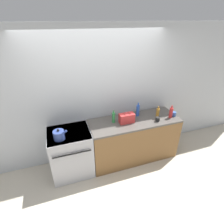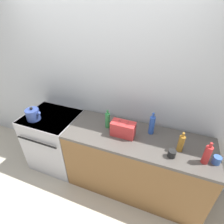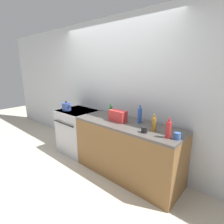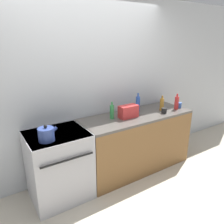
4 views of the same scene
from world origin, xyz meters
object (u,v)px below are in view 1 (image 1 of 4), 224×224
(cup_black, at_px, (158,119))
(toaster, at_px, (127,118))
(bottle_red, at_px, (171,113))
(kettle, at_px, (59,135))
(cup_blue, at_px, (174,114))
(bottle_amber, at_px, (158,113))
(bottle_green, at_px, (114,117))
(bottle_blue, at_px, (138,110))
(stove, at_px, (71,152))

(cup_black, bearing_deg, toaster, 165.89)
(bottle_red, bearing_deg, kettle, -179.56)
(toaster, height_order, cup_black, toaster)
(bottle_red, xyz_separation_m, cup_blue, (0.11, 0.03, -0.07))
(bottle_amber, height_order, bottle_green, bottle_green)
(bottle_green, height_order, cup_blue, bottle_green)
(bottle_blue, distance_m, bottle_green, 0.54)
(stove, xyz_separation_m, bottle_amber, (1.73, -0.04, 0.54))
(bottle_green, bearing_deg, cup_blue, -7.33)
(kettle, xyz_separation_m, bottle_green, (1.01, 0.21, 0.03))
(bottle_amber, height_order, cup_blue, bottle_amber)
(bottle_blue, bearing_deg, kettle, -169.51)
(bottle_blue, height_order, cup_black, bottle_blue)
(cup_blue, bearing_deg, stove, 177.46)
(bottle_blue, height_order, cup_blue, bottle_blue)
(bottle_green, height_order, cup_black, bottle_green)
(bottle_amber, relative_size, bottle_red, 0.93)
(toaster, xyz_separation_m, bottle_red, (0.90, -0.11, 0.02))
(bottle_amber, relative_size, bottle_green, 0.96)
(toaster, bearing_deg, kettle, -174.29)
(bottle_amber, xyz_separation_m, bottle_blue, (-0.34, 0.18, 0.02))
(cup_black, bearing_deg, bottle_red, 6.96)
(kettle, xyz_separation_m, toaster, (1.24, 0.12, 0.01))
(bottle_blue, distance_m, bottle_red, 0.65)
(bottle_blue, bearing_deg, cup_black, -48.53)
(bottle_blue, relative_size, cup_black, 3.53)
(toaster, relative_size, bottle_blue, 0.98)
(stove, relative_size, bottle_red, 3.48)
(stove, bearing_deg, bottle_amber, -1.22)
(cup_blue, bearing_deg, bottle_red, -163.87)
(stove, bearing_deg, cup_blue, -2.54)
(cup_blue, bearing_deg, cup_black, -170.68)
(bottle_blue, distance_m, cup_black, 0.42)
(cup_black, bearing_deg, bottle_blue, 131.47)
(kettle, relative_size, bottle_blue, 0.78)
(cup_blue, bearing_deg, toaster, 175.62)
(bottle_amber, distance_m, bottle_red, 0.26)
(cup_blue, height_order, cup_black, cup_blue)
(stove, relative_size, toaster, 3.18)
(toaster, xyz_separation_m, bottle_green, (-0.23, 0.08, 0.01))
(bottle_blue, relative_size, bottle_green, 1.15)
(bottle_amber, xyz_separation_m, bottle_red, (0.24, -0.09, 0.01))
(toaster, relative_size, bottle_green, 1.13)
(bottle_amber, xyz_separation_m, cup_blue, (0.35, -0.06, -0.06))
(kettle, bearing_deg, bottle_green, 11.55)
(toaster, relative_size, bottle_red, 1.10)
(toaster, bearing_deg, cup_black, -14.11)
(toaster, bearing_deg, bottle_amber, -1.86)
(bottle_green, distance_m, cup_blue, 1.24)
(bottle_blue, relative_size, bottle_red, 1.12)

